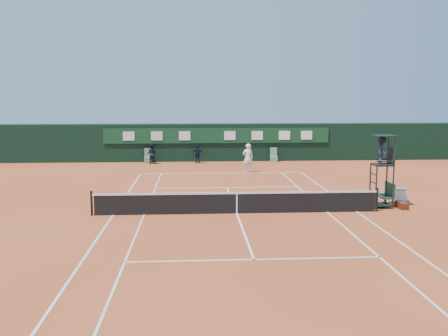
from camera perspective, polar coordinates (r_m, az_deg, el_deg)
The scene contains 14 objects.
ground at distance 22.44m, azimuth 1.46°, elevation -5.22°, with size 90.00×90.00×0.00m, color #B5512A.
court_lines at distance 22.43m, azimuth 1.46°, elevation -5.20°, with size 11.05×23.85×0.01m.
tennis_net at distance 22.32m, azimuth 1.47°, elevation -3.94°, with size 12.90×0.10×1.10m.
back_wall at distance 40.69m, azimuth -0.83°, elevation 2.98°, with size 40.00×1.65×3.00m.
linesman_chair_left at distance 39.69m, azimuth -8.69°, elevation 1.03°, with size 0.55×0.50×1.15m.
linesman_chair_right at distance 40.04m, azimuth 5.71°, elevation 1.15°, with size 0.55×0.50×1.15m.
umpire_chair at distance 24.36m, azimuth 17.66°, elevation 1.34°, with size 0.96×0.95×3.42m.
player_bench at distance 25.19m, azimuth 18.11°, elevation -2.75°, with size 0.56×1.20×1.10m.
tennis_bag at distance 24.82m, azimuth 19.66°, elevation -4.03°, with size 0.35×0.80×0.30m, color black.
cooler at distance 26.50m, azimuth 19.45°, elevation -2.88°, with size 0.57×0.57×0.65m.
tennis_ball at distance 32.17m, azimuth 4.08°, elevation -1.08°, with size 0.06×0.06×0.06m, color #CEF038.
player at distance 34.32m, azimuth 2.75°, elevation 1.15°, with size 0.73×0.48×2.00m, color white.
ball_kid_left at distance 39.02m, azimuth -8.29°, elevation 1.61°, with size 0.77×0.60×1.58m, color black.
ball_kid_right at distance 39.17m, azimuth -3.03°, elevation 1.61°, with size 0.85×0.35×1.44m, color black.
Camera 1 is at (-1.91, -21.74, 5.20)m, focal length 40.00 mm.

